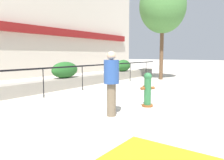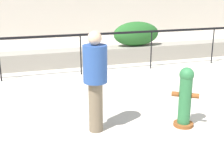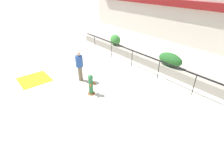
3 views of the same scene
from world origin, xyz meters
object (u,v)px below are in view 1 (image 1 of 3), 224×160
(hedge_bush_2, at_px, (123,66))
(pedestrian, at_px, (111,79))
(hedge_bush_1, at_px, (65,70))
(street_tree, at_px, (163,7))
(fire_hydrant, at_px, (148,89))

(hedge_bush_2, distance_m, pedestrian, 9.14)
(hedge_bush_2, bearing_deg, hedge_bush_1, 180.00)
(street_tree, relative_size, pedestrian, 3.69)
(hedge_bush_1, xyz_separation_m, fire_hydrant, (-1.09, -4.97, -0.34))
(hedge_bush_1, height_order, hedge_bush_2, hedge_bush_1)
(hedge_bush_2, xyz_separation_m, fire_hydrant, (-6.31, -4.97, -0.34))
(hedge_bush_2, xyz_separation_m, pedestrian, (-7.85, -4.67, 0.10))
(pedestrian, bearing_deg, street_tree, 14.98)
(fire_hydrant, relative_size, pedestrian, 0.62)
(street_tree, bearing_deg, hedge_bush_2, 115.45)
(fire_hydrant, height_order, street_tree, street_tree)
(fire_hydrant, bearing_deg, pedestrian, 169.10)
(fire_hydrant, distance_m, street_tree, 8.89)
(fire_hydrant, bearing_deg, hedge_bush_1, 77.62)
(hedge_bush_2, bearing_deg, pedestrian, -149.26)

